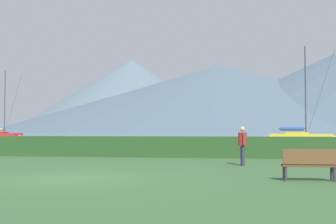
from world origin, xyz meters
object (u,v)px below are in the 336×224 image
at_px(person_seated_viewer, 243,143).
at_px(park_bench_near_path, 309,163).
at_px(sailboat_slip_5, 302,137).
at_px(sailboat_slip_2, 2,135).

bearing_deg(person_seated_viewer, park_bench_near_path, -82.09).
bearing_deg(sailboat_slip_5, park_bench_near_path, -88.56).
bearing_deg(park_bench_near_path, sailboat_slip_2, 125.30).
bearing_deg(person_seated_viewer, sailboat_slip_2, 117.89).
distance_m(park_bench_near_path, person_seated_viewer, 5.59).
relative_size(sailboat_slip_2, sailboat_slip_5, 0.99).
xyz_separation_m(sailboat_slip_2, person_seated_viewer, (36.94, -45.73, 0.34)).
xyz_separation_m(sailboat_slip_5, person_seated_viewer, (-7.38, -32.18, 0.31)).
bearing_deg(person_seated_viewer, sailboat_slip_5, 66.03).
xyz_separation_m(sailboat_slip_2, sailboat_slip_5, (44.33, -13.55, 0.03)).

